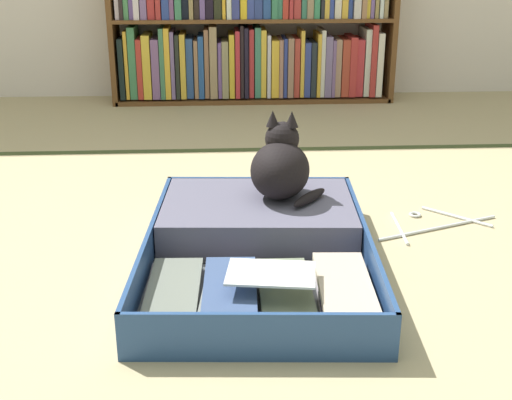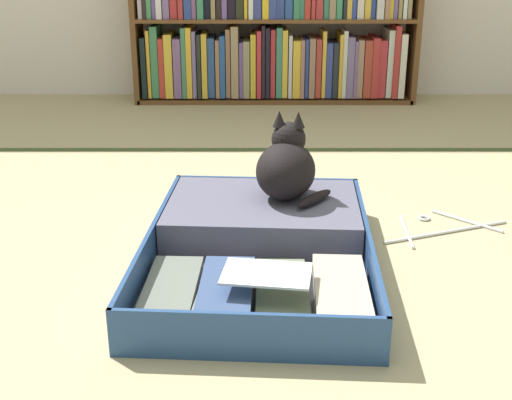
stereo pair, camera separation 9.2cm
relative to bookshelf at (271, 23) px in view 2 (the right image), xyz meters
name	(u,v)px [view 2 (the right image)]	position (x,y,z in m)	size (l,w,h in m)	color
ground_plane	(224,272)	(-0.18, -2.24, -0.44)	(10.00, 10.00, 0.00)	tan
tatami_border	(236,150)	(-0.18, -1.04, -0.44)	(4.80, 0.05, 0.00)	#3F4B27
bookshelf	(271,23)	(0.00, 0.00, 0.00)	(1.62, 0.28, 0.94)	brown
open_suitcase	(260,241)	(-0.08, -2.13, -0.39)	(0.67, 0.95, 0.12)	navy
black_cat	(285,167)	(0.00, -1.95, -0.23)	(0.27, 0.27, 0.27)	black
clothes_hanger	(438,227)	(0.50, -1.93, -0.44)	(0.44, 0.30, 0.01)	silver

